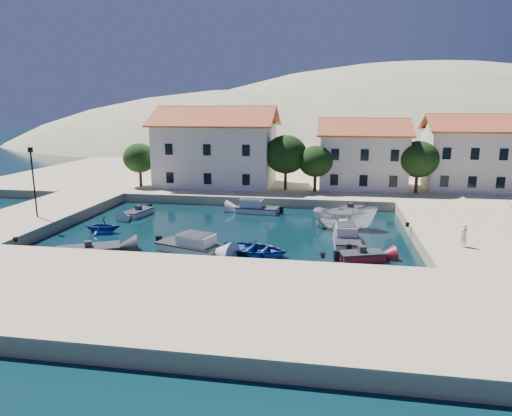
{
  "coord_description": "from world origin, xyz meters",
  "views": [
    {
      "loc": [
        8.36,
        -27.9,
        10.62
      ],
      "look_at": [
        1.96,
        10.45,
        2.0
      ],
      "focal_mm": 32.0,
      "sensor_mm": 36.0,
      "label": 1
    }
  ],
  "objects_px": {
    "lamppost": "(33,175)",
    "rowboat_south": "(253,254)",
    "building_mid": "(362,153)",
    "building_left": "(216,145)",
    "pedestrian": "(464,236)",
    "boat_east": "(344,228)",
    "building_right": "(465,151)",
    "cabin_cruiser_east": "(346,238)",
    "cabin_cruiser_south": "(189,245)"
  },
  "relations": [
    {
      "from": "pedestrian",
      "to": "boat_east",
      "type": "bearing_deg",
      "value": -78.93
    },
    {
      "from": "building_right",
      "to": "building_left",
      "type": "bearing_deg",
      "value": -176.19
    },
    {
      "from": "boat_east",
      "to": "building_right",
      "type": "bearing_deg",
      "value": -39.23
    },
    {
      "from": "building_mid",
      "to": "lamppost",
      "type": "relative_size",
      "value": 1.69
    },
    {
      "from": "lamppost",
      "to": "rowboat_south",
      "type": "distance_m",
      "value": 21.37
    },
    {
      "from": "cabin_cruiser_east",
      "to": "building_left",
      "type": "bearing_deg",
      "value": 35.29
    },
    {
      "from": "building_left",
      "to": "pedestrian",
      "type": "relative_size",
      "value": 9.17
    },
    {
      "from": "building_right",
      "to": "cabin_cruiser_south",
      "type": "relative_size",
      "value": 1.77
    },
    {
      "from": "rowboat_south",
      "to": "pedestrian",
      "type": "bearing_deg",
      "value": -76.51
    },
    {
      "from": "rowboat_south",
      "to": "boat_east",
      "type": "xyz_separation_m",
      "value": [
        6.79,
        8.61,
        0.0
      ]
    },
    {
      "from": "boat_east",
      "to": "pedestrian",
      "type": "height_order",
      "value": "pedestrian"
    },
    {
      "from": "building_right",
      "to": "rowboat_south",
      "type": "height_order",
      "value": "building_right"
    },
    {
      "from": "building_right",
      "to": "building_mid",
      "type": "bearing_deg",
      "value": -175.24
    },
    {
      "from": "lamppost",
      "to": "cabin_cruiser_east",
      "type": "xyz_separation_m",
      "value": [
        27.22,
        -0.42,
        -4.28
      ]
    },
    {
      "from": "building_left",
      "to": "boat_east",
      "type": "xyz_separation_m",
      "value": [
        15.69,
        -15.67,
        -5.94
      ]
    },
    {
      "from": "rowboat_south",
      "to": "cabin_cruiser_east",
      "type": "relative_size",
      "value": 1.04
    },
    {
      "from": "building_left",
      "to": "rowboat_south",
      "type": "distance_m",
      "value": 26.52
    },
    {
      "from": "building_right",
      "to": "rowboat_south",
      "type": "bearing_deg",
      "value": -128.78
    },
    {
      "from": "building_left",
      "to": "building_right",
      "type": "relative_size",
      "value": 1.56
    },
    {
      "from": "building_mid",
      "to": "boat_east",
      "type": "distance_m",
      "value": 17.62
    },
    {
      "from": "lamppost",
      "to": "cabin_cruiser_south",
      "type": "height_order",
      "value": "lamppost"
    },
    {
      "from": "lamppost",
      "to": "boat_east",
      "type": "distance_m",
      "value": 27.94
    },
    {
      "from": "building_mid",
      "to": "building_right",
      "type": "xyz_separation_m",
      "value": [
        12.0,
        1.0,
        0.25
      ]
    },
    {
      "from": "building_left",
      "to": "building_mid",
      "type": "xyz_separation_m",
      "value": [
        18.0,
        1.0,
        -0.71
      ]
    },
    {
      "from": "building_right",
      "to": "pedestrian",
      "type": "height_order",
      "value": "building_right"
    },
    {
      "from": "cabin_cruiser_south",
      "to": "rowboat_south",
      "type": "xyz_separation_m",
      "value": [
        4.91,
        0.05,
        -0.48
      ]
    },
    {
      "from": "lamppost",
      "to": "rowboat_south",
      "type": "bearing_deg",
      "value": -11.83
    },
    {
      "from": "building_mid",
      "to": "boat_east",
      "type": "relative_size",
      "value": 1.87
    },
    {
      "from": "lamppost",
      "to": "pedestrian",
      "type": "relative_size",
      "value": 3.88
    },
    {
      "from": "building_mid",
      "to": "rowboat_south",
      "type": "height_order",
      "value": "building_mid"
    },
    {
      "from": "building_left",
      "to": "lamppost",
      "type": "xyz_separation_m",
      "value": [
        -11.5,
        -20.0,
        -1.18
      ]
    },
    {
      "from": "building_left",
      "to": "building_right",
      "type": "height_order",
      "value": "building_left"
    },
    {
      "from": "rowboat_south",
      "to": "cabin_cruiser_south",
      "type": "bearing_deg",
      "value": 99.63
    },
    {
      "from": "building_right",
      "to": "lamppost",
      "type": "relative_size",
      "value": 1.52
    },
    {
      "from": "building_mid",
      "to": "cabin_cruiser_south",
      "type": "xyz_separation_m",
      "value": [
        -14.02,
        -25.32,
        -4.75
      ]
    },
    {
      "from": "cabin_cruiser_south",
      "to": "pedestrian",
      "type": "bearing_deg",
      "value": 22.24
    },
    {
      "from": "rowboat_south",
      "to": "boat_east",
      "type": "distance_m",
      "value": 10.96
    },
    {
      "from": "pedestrian",
      "to": "lamppost",
      "type": "bearing_deg",
      "value": -41.05
    },
    {
      "from": "boat_east",
      "to": "pedestrian",
      "type": "bearing_deg",
      "value": -133.15
    },
    {
      "from": "building_right",
      "to": "lamppost",
      "type": "distance_m",
      "value": 46.98
    },
    {
      "from": "lamppost",
      "to": "pedestrian",
      "type": "xyz_separation_m",
      "value": [
        35.19,
        -3.11,
        -2.95
      ]
    },
    {
      "from": "building_left",
      "to": "cabin_cruiser_east",
      "type": "relative_size",
      "value": 2.99
    },
    {
      "from": "rowboat_south",
      "to": "pedestrian",
      "type": "xyz_separation_m",
      "value": [
        14.8,
        1.16,
        1.8
      ]
    },
    {
      "from": "cabin_cruiser_south",
      "to": "building_right",
      "type": "bearing_deg",
      "value": 64.05
    },
    {
      "from": "building_right",
      "to": "lamppost",
      "type": "xyz_separation_m",
      "value": [
        -41.5,
        -22.0,
        -0.72
      ]
    },
    {
      "from": "building_right",
      "to": "pedestrian",
      "type": "bearing_deg",
      "value": -104.1
    },
    {
      "from": "building_mid",
      "to": "lamppost",
      "type": "xyz_separation_m",
      "value": [
        -29.5,
        -21.0,
        -0.47
      ]
    },
    {
      "from": "building_left",
      "to": "building_right",
      "type": "distance_m",
      "value": 30.07
    },
    {
      "from": "cabin_cruiser_east",
      "to": "pedestrian",
      "type": "bearing_deg",
      "value": -110.94
    },
    {
      "from": "building_mid",
      "to": "boat_east",
      "type": "bearing_deg",
      "value": -97.9
    }
  ]
}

